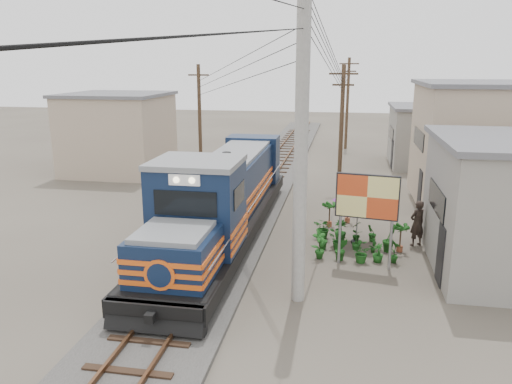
% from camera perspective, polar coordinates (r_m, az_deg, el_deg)
% --- Properties ---
extents(ground, '(120.00, 120.00, 0.00)m').
position_cam_1_polar(ground, '(16.94, -7.11, -10.34)').
color(ground, '#473F35').
rests_on(ground, ground).
extents(ballast, '(3.60, 70.00, 0.16)m').
position_cam_1_polar(ballast, '(26.05, -0.66, -1.06)').
color(ballast, '#595651').
rests_on(ballast, ground).
extents(track, '(1.15, 70.00, 0.12)m').
position_cam_1_polar(track, '(26.00, -0.66, -0.68)').
color(track, '#51331E').
rests_on(track, ground).
extents(locomotive, '(2.90, 15.76, 3.91)m').
position_cam_1_polar(locomotive, '(20.26, -3.69, -0.90)').
color(locomotive, black).
rests_on(locomotive, ground).
extents(utility_pole_main, '(0.40, 0.40, 10.00)m').
position_cam_1_polar(utility_pole_main, '(14.34, 5.20, 6.07)').
color(utility_pole_main, '#9E9B93').
rests_on(utility_pole_main, ground).
extents(wooden_pole_mid, '(1.60, 0.24, 7.00)m').
position_cam_1_polar(wooden_pole_mid, '(28.84, 9.74, 7.56)').
color(wooden_pole_mid, '#4C3826').
rests_on(wooden_pole_mid, ground).
extents(wooden_pole_far, '(1.60, 0.24, 7.50)m').
position_cam_1_polar(wooden_pole_far, '(42.75, 10.41, 10.11)').
color(wooden_pole_far, '#4C3826').
rests_on(wooden_pole_far, ground).
extents(wooden_pole_left, '(1.60, 0.24, 7.00)m').
position_cam_1_polar(wooden_pole_left, '(34.22, -6.46, 8.76)').
color(wooden_pole_left, '#4C3826').
rests_on(wooden_pole_left, ground).
extents(power_lines, '(9.65, 19.00, 3.30)m').
position_cam_1_polar(power_lines, '(23.64, -1.77, 15.69)').
color(power_lines, black).
rests_on(power_lines, ground).
extents(shophouse_mid, '(8.40, 7.35, 6.20)m').
position_cam_1_polar(shophouse_mid, '(28.03, 26.26, 4.89)').
color(shophouse_mid, tan).
rests_on(shophouse_mid, ground).
extents(shophouse_back, '(6.30, 6.30, 4.20)m').
position_cam_1_polar(shophouse_back, '(37.50, 19.82, 6.08)').
color(shophouse_back, gray).
rests_on(shophouse_back, ground).
extents(shophouse_left, '(6.30, 6.30, 5.20)m').
position_cam_1_polar(shophouse_left, '(34.29, -15.47, 6.54)').
color(shophouse_left, tan).
rests_on(shophouse_left, ground).
extents(billboard, '(2.18, 0.47, 3.39)m').
position_cam_1_polar(billboard, '(17.77, 12.58, -0.82)').
color(billboard, '#99999E').
rests_on(billboard, ground).
extents(market_umbrella, '(2.08, 2.08, 2.29)m').
position_cam_1_polar(market_umbrella, '(20.16, 11.64, -0.35)').
color(market_umbrella, black).
rests_on(market_umbrella, ground).
extents(vendor, '(0.81, 0.75, 1.86)m').
position_cam_1_polar(vendor, '(20.80, 17.94, -3.42)').
color(vendor, black).
rests_on(vendor, ground).
extents(plant_nursery, '(3.47, 3.32, 1.11)m').
position_cam_1_polar(plant_nursery, '(19.80, 10.46, -5.38)').
color(plant_nursery, '#174C15').
rests_on(plant_nursery, ground).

